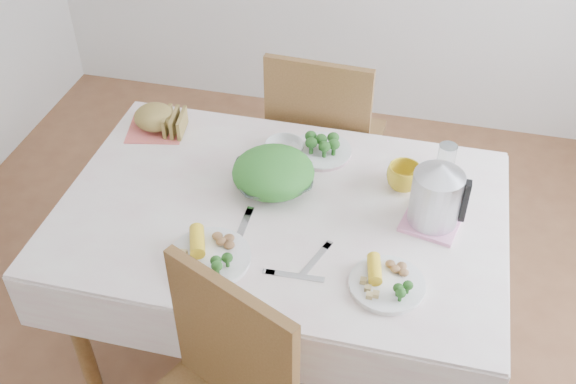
% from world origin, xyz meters
% --- Properties ---
extents(floor, '(3.60, 3.60, 0.00)m').
position_xyz_m(floor, '(0.00, 0.00, 0.00)').
color(floor, brown).
rests_on(floor, ground).
extents(dining_table, '(1.40, 0.90, 0.75)m').
position_xyz_m(dining_table, '(0.00, 0.00, 0.38)').
color(dining_table, brown).
rests_on(dining_table, floor).
extents(tablecloth, '(1.50, 1.00, 0.01)m').
position_xyz_m(tablecloth, '(0.00, 0.00, 0.76)').
color(tablecloth, silver).
rests_on(tablecloth, dining_table).
extents(chair_far, '(0.48, 0.48, 1.01)m').
position_xyz_m(chair_far, '(0.02, 0.77, 0.46)').
color(chair_far, brown).
rests_on(chair_far, floor).
extents(salad_bowl, '(0.36, 0.36, 0.07)m').
position_xyz_m(salad_bowl, '(-0.05, 0.10, 0.80)').
color(salad_bowl, white).
rests_on(salad_bowl, tablecloth).
extents(dinner_plate_left, '(0.26, 0.26, 0.02)m').
position_xyz_m(dinner_plate_left, '(-0.15, -0.29, 0.77)').
color(dinner_plate_left, white).
rests_on(dinner_plate_left, tablecloth).
extents(dinner_plate_right, '(0.26, 0.26, 0.02)m').
position_xyz_m(dinner_plate_right, '(0.39, -0.27, 0.77)').
color(dinner_plate_right, white).
rests_on(dinner_plate_right, tablecloth).
extents(broccoli_plate, '(0.25, 0.25, 0.02)m').
position_xyz_m(broccoli_plate, '(0.07, 0.33, 0.77)').
color(broccoli_plate, beige).
rests_on(broccoli_plate, tablecloth).
extents(napkin, '(0.25, 0.25, 0.00)m').
position_xyz_m(napkin, '(-0.59, 0.34, 0.76)').
color(napkin, '#E0625A').
rests_on(napkin, tablecloth).
extents(bread_loaf, '(0.21, 0.20, 0.10)m').
position_xyz_m(bread_loaf, '(-0.59, 0.34, 0.82)').
color(bread_loaf, olive).
rests_on(bread_loaf, napkin).
extents(fruit_bowl, '(0.18, 0.18, 0.05)m').
position_xyz_m(fruit_bowl, '(-0.06, 0.30, 0.78)').
color(fruit_bowl, white).
rests_on(fruit_bowl, tablecloth).
extents(yellow_mug, '(0.12, 0.12, 0.09)m').
position_xyz_m(yellow_mug, '(0.39, 0.20, 0.81)').
color(yellow_mug, gold).
rests_on(yellow_mug, tablecloth).
extents(glass_tumbler, '(0.07, 0.07, 0.13)m').
position_xyz_m(glass_tumbler, '(0.52, 0.32, 0.83)').
color(glass_tumbler, white).
rests_on(glass_tumbler, tablecloth).
extents(pink_tray, '(0.21, 0.21, 0.01)m').
position_xyz_m(pink_tray, '(0.50, 0.05, 0.77)').
color(pink_tray, '#F595C2').
rests_on(pink_tray, tablecloth).
extents(electric_kettle, '(0.19, 0.19, 0.23)m').
position_xyz_m(electric_kettle, '(0.50, 0.05, 0.88)').
color(electric_kettle, '#B2B5BA').
rests_on(electric_kettle, pink_tray).
extents(fork_left, '(0.03, 0.20, 0.00)m').
position_xyz_m(fork_left, '(-0.10, -0.14, 0.76)').
color(fork_left, silver).
rests_on(fork_left, tablecloth).
extents(fork_right, '(0.08, 0.17, 0.00)m').
position_xyz_m(fork_right, '(0.16, -0.21, 0.76)').
color(fork_right, silver).
rests_on(fork_right, tablecloth).
extents(knife, '(0.18, 0.03, 0.00)m').
position_xyz_m(knife, '(0.12, -0.29, 0.76)').
color(knife, silver).
rests_on(knife, tablecloth).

